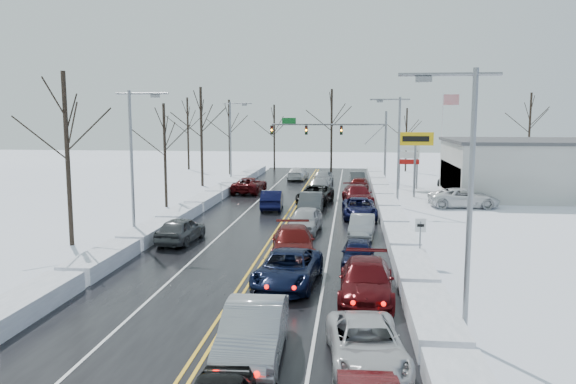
# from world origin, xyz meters

# --- Properties ---
(ground) EXTENTS (160.00, 160.00, 0.00)m
(ground) POSITION_xyz_m (0.00, 0.00, 0.00)
(ground) COLOR white
(ground) RESTS_ON ground
(road_surface) EXTENTS (14.00, 84.00, 0.01)m
(road_surface) POSITION_xyz_m (0.00, 2.00, 0.01)
(road_surface) COLOR black
(road_surface) RESTS_ON ground
(snow_bank_left) EXTENTS (1.68, 72.00, 0.81)m
(snow_bank_left) POSITION_xyz_m (-7.60, 2.00, 0.00)
(snow_bank_left) COLOR white
(snow_bank_left) RESTS_ON ground
(snow_bank_right) EXTENTS (1.68, 72.00, 0.81)m
(snow_bank_right) POSITION_xyz_m (7.60, 2.00, 0.00)
(snow_bank_right) COLOR white
(snow_bank_right) RESTS_ON ground
(traffic_signal_mast) EXTENTS (13.28, 0.39, 8.00)m
(traffic_signal_mast) POSITION_xyz_m (3.45, 27.99, 5.48)
(traffic_signal_mast) COLOR slate
(traffic_signal_mast) RESTS_ON ground
(tires_plus_sign) EXTENTS (3.20, 0.34, 6.00)m
(tires_plus_sign) POSITION_xyz_m (10.50, 15.99, 4.99)
(tires_plus_sign) COLOR slate
(tires_plus_sign) RESTS_ON ground
(used_vehicles_sign) EXTENTS (2.20, 0.22, 4.65)m
(used_vehicles_sign) POSITION_xyz_m (10.50, 22.00, 3.32)
(used_vehicles_sign) COLOR slate
(used_vehicles_sign) RESTS_ON ground
(speed_limit_sign) EXTENTS (0.55, 0.09, 2.35)m
(speed_limit_sign) POSITION_xyz_m (8.20, -8.00, 1.63)
(speed_limit_sign) COLOR slate
(speed_limit_sign) RESTS_ON ground
(flagpole) EXTENTS (1.87, 1.20, 10.00)m
(flagpole) POSITION_xyz_m (15.17, 30.00, 5.93)
(flagpole) COLOR silver
(flagpole) RESTS_ON ground
(dealership_building) EXTENTS (20.40, 12.40, 5.30)m
(dealership_building) POSITION_xyz_m (23.98, 18.00, 2.66)
(dealership_building) COLOR beige
(dealership_building) RESTS_ON ground
(streetlight_se) EXTENTS (3.20, 0.25, 9.00)m
(streetlight_se) POSITION_xyz_m (8.30, -18.00, 5.31)
(streetlight_se) COLOR slate
(streetlight_se) RESTS_ON ground
(streetlight_ne) EXTENTS (3.20, 0.25, 9.00)m
(streetlight_ne) POSITION_xyz_m (8.30, 10.00, 5.31)
(streetlight_ne) COLOR slate
(streetlight_ne) RESTS_ON ground
(streetlight_sw) EXTENTS (3.20, 0.25, 9.00)m
(streetlight_sw) POSITION_xyz_m (-8.30, -4.00, 5.31)
(streetlight_sw) COLOR slate
(streetlight_sw) RESTS_ON ground
(streetlight_nw) EXTENTS (3.20, 0.25, 9.00)m
(streetlight_nw) POSITION_xyz_m (-8.30, 24.00, 5.31)
(streetlight_nw) COLOR slate
(streetlight_nw) RESTS_ON ground
(tree_left_b) EXTENTS (4.00, 4.00, 10.00)m
(tree_left_b) POSITION_xyz_m (-11.50, -6.00, 6.99)
(tree_left_b) COLOR #2D231C
(tree_left_b) RESTS_ON ground
(tree_left_c) EXTENTS (3.40, 3.40, 8.50)m
(tree_left_c) POSITION_xyz_m (-10.50, 8.00, 5.94)
(tree_left_c) COLOR #2D231C
(tree_left_c) RESTS_ON ground
(tree_left_d) EXTENTS (4.20, 4.20, 10.50)m
(tree_left_d) POSITION_xyz_m (-11.20, 22.00, 7.33)
(tree_left_d) COLOR #2D231C
(tree_left_d) RESTS_ON ground
(tree_left_e) EXTENTS (3.80, 3.80, 9.50)m
(tree_left_e) POSITION_xyz_m (-10.80, 34.00, 6.64)
(tree_left_e) COLOR #2D231C
(tree_left_e) RESTS_ON ground
(tree_far_a) EXTENTS (4.00, 4.00, 10.00)m
(tree_far_a) POSITION_xyz_m (-18.00, 40.00, 6.99)
(tree_far_a) COLOR #2D231C
(tree_far_a) RESTS_ON ground
(tree_far_b) EXTENTS (3.60, 3.60, 9.00)m
(tree_far_b) POSITION_xyz_m (-6.00, 41.00, 6.29)
(tree_far_b) COLOR #2D231C
(tree_far_b) RESTS_ON ground
(tree_far_c) EXTENTS (4.40, 4.40, 11.00)m
(tree_far_c) POSITION_xyz_m (2.00, 39.00, 7.68)
(tree_far_c) COLOR #2D231C
(tree_far_c) RESTS_ON ground
(tree_far_d) EXTENTS (3.40, 3.40, 8.50)m
(tree_far_d) POSITION_xyz_m (12.00, 40.50, 5.94)
(tree_far_d) COLOR #2D231C
(tree_far_d) RESTS_ON ground
(tree_far_e) EXTENTS (4.20, 4.20, 10.50)m
(tree_far_e) POSITION_xyz_m (28.00, 41.00, 7.33)
(tree_far_e) COLOR #2D231C
(tree_far_e) RESTS_ON ground
(queued_car_1) EXTENTS (2.00, 5.28, 1.72)m
(queued_car_1) POSITION_xyz_m (1.71, -20.02, 0.00)
(queued_car_1) COLOR #989BA0
(queued_car_1) RESTS_ON ground
(queued_car_2) EXTENTS (3.01, 5.67, 1.52)m
(queued_car_2) POSITION_xyz_m (1.93, -12.37, 0.00)
(queued_car_2) COLOR black
(queued_car_2) RESTS_ON ground
(queued_car_3) EXTENTS (2.86, 5.75, 1.60)m
(queued_car_3) POSITION_xyz_m (1.65, -7.38, 0.00)
(queued_car_3) COLOR #510C0A
(queued_car_3) RESTS_ON ground
(queued_car_4) EXTENTS (2.30, 4.84, 1.60)m
(queued_car_4) POSITION_xyz_m (1.74, -0.80, 0.00)
(queued_car_4) COLOR #B9B9BB
(queued_car_4) RESTS_ON ground
(queued_car_5) EXTENTS (1.74, 4.94, 1.62)m
(queued_car_5) POSITION_xyz_m (1.63, 6.04, 0.00)
(queued_car_5) COLOR #3D4042
(queued_car_5) RESTS_ON ground
(queued_car_6) EXTENTS (3.28, 5.85, 1.55)m
(queued_car_6) POSITION_xyz_m (1.62, 11.32, 0.00)
(queued_car_6) COLOR black
(queued_car_6) RESTS_ON ground
(queued_car_7) EXTENTS (2.53, 5.27, 1.48)m
(queued_car_7) POSITION_xyz_m (1.67, 17.36, 0.00)
(queued_car_7) COLOR #95979C
(queued_car_7) RESTS_ON ground
(queued_car_8) EXTENTS (2.42, 5.01, 1.65)m
(queued_car_8) POSITION_xyz_m (1.66, 23.73, 0.00)
(queued_car_8) COLOR #A3A7AB
(queued_car_8) RESTS_ON ground
(queued_car_10) EXTENTS (2.72, 5.04, 1.34)m
(queued_car_10) POSITION_xyz_m (5.20, -20.19, 0.00)
(queued_car_10) COLOR silver
(queued_car_10) RESTS_ON ground
(queued_car_11) EXTENTS (2.34, 5.48, 1.57)m
(queued_car_11) POSITION_xyz_m (5.35, -13.93, 0.00)
(queued_car_11) COLOR #4B0A0D
(queued_car_11) RESTS_ON ground
(queued_car_12) EXTENTS (1.72, 4.03, 1.36)m
(queued_car_12) POSITION_xyz_m (5.06, -8.89, 0.00)
(queued_car_12) COLOR black
(queued_car_12) RESTS_ON ground
(queued_car_13) EXTENTS (1.78, 4.26, 1.37)m
(queued_car_13) POSITION_xyz_m (5.39, -1.86, 0.00)
(queued_car_13) COLOR #93959A
(queued_car_13) RESTS_ON ground
(queued_car_14) EXTENTS (2.64, 5.32, 1.45)m
(queued_car_14) POSITION_xyz_m (5.31, 4.76, 0.00)
(queued_car_14) COLOR black
(queued_car_14) RESTS_ON ground
(queued_car_15) EXTENTS (2.92, 5.86, 1.63)m
(queued_car_15) POSITION_xyz_m (5.24, 11.02, 0.00)
(queued_car_15) COLOR #510A10
(queued_car_15) RESTS_ON ground
(queued_car_16) EXTENTS (2.30, 4.55, 1.49)m
(queued_car_16) POSITION_xyz_m (5.45, 18.72, 0.00)
(queued_car_16) COLOR #540B0B
(queued_car_16) RESTS_ON ground
(queued_car_17) EXTENTS (1.78, 4.50, 1.46)m
(queued_car_17) POSITION_xyz_m (5.36, 24.05, 0.00)
(queued_car_17) COLOR #3C3F41
(queued_car_17) RESTS_ON ground
(oncoming_car_0) EXTENTS (1.98, 4.81, 1.55)m
(oncoming_car_0) POSITION_xyz_m (-1.64, 7.92, 0.00)
(oncoming_car_0) COLOR black
(oncoming_car_0) RESTS_ON ground
(oncoming_car_1) EXTENTS (2.98, 5.71, 1.53)m
(oncoming_car_1) POSITION_xyz_m (-5.19, 17.26, 0.00)
(oncoming_car_1) COLOR #4D0A0D
(oncoming_car_1) RESTS_ON ground
(oncoming_car_2) EXTENTS (2.41, 5.24, 1.48)m
(oncoming_car_2) POSITION_xyz_m (-1.56, 28.82, 0.00)
(oncoming_car_2) COLOR white
(oncoming_car_2) RESTS_ON ground
(oncoming_car_3) EXTENTS (2.21, 4.69, 1.55)m
(oncoming_car_3) POSITION_xyz_m (-5.36, -4.62, 0.00)
(oncoming_car_3) COLOR #424547
(oncoming_car_3) RESTS_ON ground
(parked_car_0) EXTENTS (5.81, 2.91, 1.58)m
(parked_car_0) POSITION_xyz_m (13.93, 10.53, 0.00)
(parked_car_0) COLOR white
(parked_car_0) RESTS_ON ground
(parked_car_1) EXTENTS (2.00, 4.77, 1.38)m
(parked_car_1) POSITION_xyz_m (17.03, 16.12, 0.00)
(parked_car_1) COLOR #3C3E41
(parked_car_1) RESTS_ON ground
(parked_car_2) EXTENTS (2.02, 4.24, 1.40)m
(parked_car_2) POSITION_xyz_m (14.82, 23.13, 0.00)
(parked_car_2) COLOR black
(parked_car_2) RESTS_ON ground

